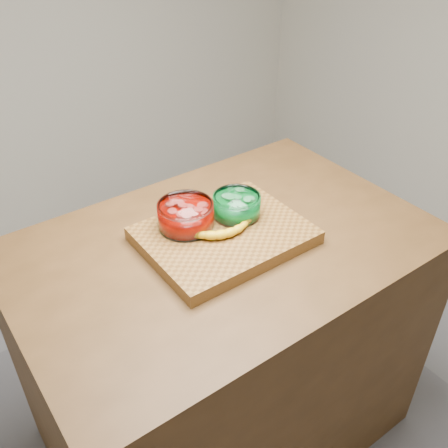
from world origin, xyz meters
TOP-DOWN VIEW (x-y plane):
  - ground at (0.00, 0.00)m, footprint 3.50×3.50m
  - counter at (0.00, 0.00)m, footprint 1.20×0.80m
  - cutting_board at (0.00, 0.00)m, footprint 0.45×0.35m
  - bowl_red at (-0.08, 0.08)m, footprint 0.16×0.16m
  - bowl_green at (0.07, 0.04)m, footprint 0.14×0.14m
  - banana at (-0.01, 0.01)m, footprint 0.22×0.14m

SIDE VIEW (x-z plane):
  - ground at x=0.00m, z-range 0.00..0.00m
  - counter at x=0.00m, z-range 0.00..0.90m
  - cutting_board at x=0.00m, z-range 0.90..0.94m
  - banana at x=-0.01m, z-range 0.94..0.97m
  - bowl_green at x=0.07m, z-range 0.94..1.00m
  - bowl_red at x=-0.08m, z-range 0.94..1.01m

